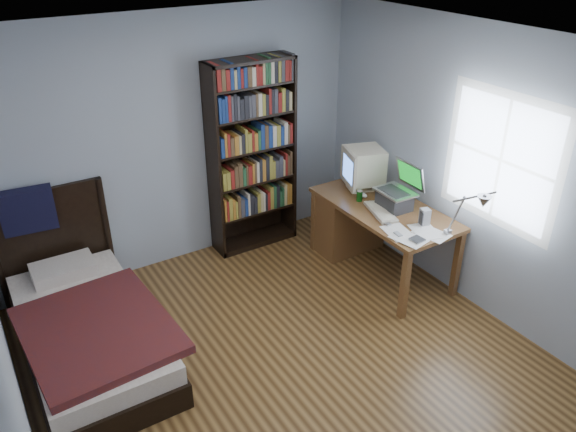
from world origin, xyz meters
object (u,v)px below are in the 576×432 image
(crt_monitor, at_px, (362,166))
(bookshelf, at_px, (252,157))
(bed, at_px, (85,324))
(desk, at_px, (356,218))
(speaker, at_px, (425,217))
(desk_lamp, at_px, (478,205))
(soda_can, at_px, (359,196))
(keyboard, at_px, (381,212))
(laptop, at_px, (396,197))

(crt_monitor, distance_m, bookshelf, 1.13)
(bookshelf, distance_m, bed, 2.31)
(desk, xyz_separation_m, speaker, (0.07, -0.88, 0.40))
(desk, xyz_separation_m, bed, (-2.82, -0.03, -0.15))
(desk_lamp, height_order, bookshelf, bookshelf)
(crt_monitor, bearing_deg, desk, -154.36)
(desk, relative_size, bookshelf, 0.74)
(speaker, height_order, soda_can, speaker)
(desk, xyz_separation_m, bookshelf, (-0.80, 0.77, 0.60))
(crt_monitor, xyz_separation_m, bed, (-2.88, -0.06, -0.72))
(crt_monitor, distance_m, soda_can, 0.35)
(desk, distance_m, crt_monitor, 0.57)
(desk, xyz_separation_m, keyboard, (-0.12, -0.50, 0.33))
(soda_can, xyz_separation_m, bed, (-2.69, 0.15, -0.53))
(bed, bearing_deg, soda_can, -3.16)
(crt_monitor, relative_size, keyboard, 1.12)
(crt_monitor, bearing_deg, bed, -178.74)
(soda_can, bearing_deg, desk, 55.00)
(desk, distance_m, bookshelf, 1.26)
(desk_lamp, xyz_separation_m, speaker, (0.05, 0.58, -0.39))
(soda_can, bearing_deg, crt_monitor, 48.24)
(desk, relative_size, crt_monitor, 3.08)
(keyboard, relative_size, soda_can, 4.07)
(keyboard, height_order, soda_can, soda_can)
(laptop, relative_size, desk_lamp, 0.76)
(desk_lamp, bearing_deg, bed, 153.33)
(keyboard, bearing_deg, desk_lamp, -65.63)
(crt_monitor, distance_m, laptop, 0.53)
(speaker, distance_m, bed, 3.06)
(bed, bearing_deg, laptop, -8.86)
(keyboard, distance_m, bed, 2.78)
(desk, xyz_separation_m, soda_can, (-0.13, -0.18, 0.37))
(desk_lamp, bearing_deg, keyboard, 97.95)
(laptop, height_order, soda_can, laptop)
(desk, relative_size, soda_can, 14.08)
(speaker, bearing_deg, desk, 110.94)
(desk_lamp, bearing_deg, laptop, 86.68)
(laptop, relative_size, keyboard, 1.03)
(keyboard, bearing_deg, bookshelf, 134.53)
(bed, bearing_deg, speaker, -16.27)
(speaker, bearing_deg, keyboard, 132.83)
(desk_lamp, distance_m, bookshelf, 2.37)
(crt_monitor, bearing_deg, soda_can, -131.76)
(bookshelf, xyz_separation_m, bed, (-2.03, -0.80, -0.76))
(laptop, relative_size, bookshelf, 0.22)
(desk_lamp, relative_size, bookshelf, 0.29)
(desk_lamp, distance_m, soda_can, 1.35)
(desk_lamp, relative_size, soda_can, 5.50)
(desk, bearing_deg, desk_lamp, -89.47)
(desk_lamp, bearing_deg, desk, 90.53)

